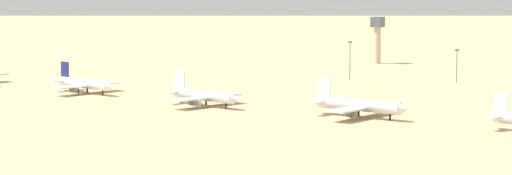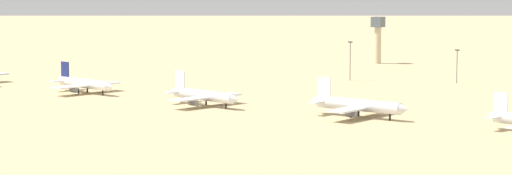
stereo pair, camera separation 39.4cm
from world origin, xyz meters
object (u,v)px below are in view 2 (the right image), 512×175
at_px(control_tower, 378,35).
at_px(parked_jet_white_4, 358,105).
at_px(parked_jet_white_3, 203,95).
at_px(light_pole_east, 457,63).
at_px(light_pole_mid, 350,58).
at_px(parked_jet_navy_2, 84,84).

bearing_deg(control_tower, parked_jet_white_4, -64.40).
relative_size(parked_jet_white_3, light_pole_east, 2.47).
bearing_deg(light_pole_mid, control_tower, 109.42).
height_order(parked_jet_white_3, light_pole_east, light_pole_east).
xyz_separation_m(control_tower, light_pole_east, (65.81, -59.06, -5.54)).
bearing_deg(parked_jet_navy_2, parked_jet_white_3, 5.01).
height_order(parked_jet_navy_2, light_pole_east, light_pole_east).
relative_size(parked_jet_white_3, light_pole_mid, 2.08).
xyz_separation_m(parked_jet_navy_2, parked_jet_white_4, (112.80, -0.22, 0.27)).
xyz_separation_m(parked_jet_navy_2, light_pole_mid, (59.08, 92.26, 5.59)).
relative_size(control_tower, light_pole_mid, 1.40).
bearing_deg(parked_jet_white_4, light_pole_east, 101.55).
bearing_deg(parked_jet_white_3, control_tower, 109.40).
height_order(parked_jet_white_3, parked_jet_white_4, parked_jet_white_4).
height_order(parked_jet_white_3, control_tower, control_tower).
bearing_deg(parked_jet_navy_2, light_pole_east, 57.45).
xyz_separation_m(parked_jet_navy_2, light_pole_east, (98.69, 107.51, 4.29)).
distance_m(parked_jet_navy_2, light_pole_mid, 109.70).
distance_m(parked_jet_white_3, light_pole_east, 119.86).
relative_size(parked_jet_white_4, light_pole_east, 2.64).
height_order(parked_jet_navy_2, parked_jet_white_3, parked_jet_white_3).
xyz_separation_m(parked_jet_white_3, light_pole_mid, (1.40, 97.29, 5.55)).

